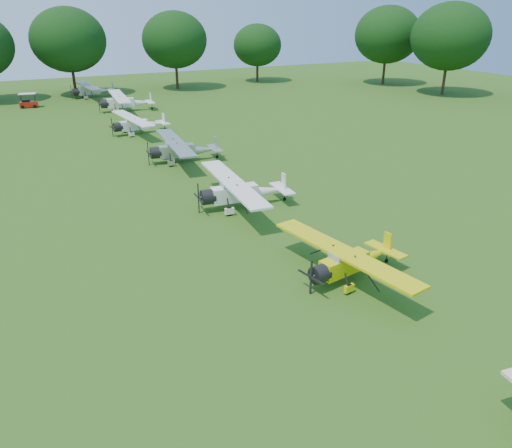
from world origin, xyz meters
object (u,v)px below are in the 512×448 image
Objects in this scene: aircraft_6 at (125,101)px; golf_cart at (28,103)px; aircraft_7 at (92,89)px; aircraft_4 at (182,148)px; aircraft_3 at (241,190)px; aircraft_2 at (350,259)px; aircraft_5 at (138,123)px.

aircraft_6 is 14.10m from golf_cart.
aircraft_7 is 10.37m from golf_cart.
aircraft_6 is (1.03, 25.81, 0.12)m from aircraft_4.
aircraft_6 is (1.06, 38.13, 0.10)m from aircraft_3.
aircraft_2 is at bearing -81.44° from aircraft_3.
aircraft_5 is (-0.69, 24.69, -0.07)m from aircraft_3.
aircraft_6 reaches higher than golf_cart.
aircraft_4 is 25.83m from aircraft_6.
aircraft_7 is (-0.81, 51.17, 0.01)m from aircraft_3.
aircraft_5 is 0.93× the size of aircraft_7.
aircraft_2 is 59.04m from golf_cart.
aircraft_5 reaches higher than aircraft_2.
aircraft_7 is at bearing 96.10° from aircraft_3.
golf_cart is (-10.17, 34.36, -0.55)m from aircraft_4.
golf_cart is (-9.33, -4.49, -0.59)m from aircraft_7.
aircraft_2 is 0.93× the size of aircraft_5.
aircraft_3 is (-0.67, 11.36, 0.15)m from aircraft_2.
aircraft_2 is 0.86× the size of aircraft_7.
golf_cart is (-11.20, 8.55, -0.68)m from aircraft_6.
aircraft_4 is at bearing -87.08° from aircraft_6.
aircraft_4 reaches higher than golf_cart.
aircraft_3 is at bearing 84.13° from aircraft_2.
aircraft_3 is 24.70m from aircraft_5.
aircraft_2 is at bearing -92.84° from aircraft_7.
aircraft_2 is 36.07m from aircraft_5.
golf_cart is at bearing 112.51° from aircraft_4.
aircraft_6 is at bearing 93.61° from aircraft_3.
aircraft_7 is at bearing 97.26° from aircraft_4.
aircraft_7 is at bearing 84.38° from aircraft_5.
aircraft_4 reaches higher than aircraft_5.
aircraft_2 is at bearing -93.73° from aircraft_5.
aircraft_4 reaches higher than aircraft_2.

